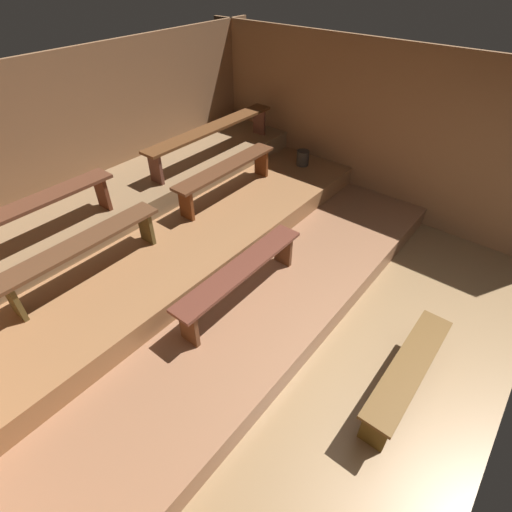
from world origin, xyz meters
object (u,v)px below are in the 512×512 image
Objects in this scene: bench_floor_center at (408,371)px; bench_middle_left at (83,248)px; bench_upper_left at (3,221)px; bench_upper_right at (213,132)px; bench_middle_right at (226,172)px; bench_lower_center at (241,273)px; pail_middle at (303,158)px.

bench_middle_left reaches higher than bench_floor_center.
bench_upper_left is 3.17m from bench_upper_right.
bench_upper_right is at bearing 56.73° from bench_middle_right.
bench_middle_right is (1.30, 1.38, 0.28)m from bench_lower_center.
bench_middle_right is 2.83m from bench_upper_left.
bench_lower_center is 1.00× the size of bench_middle_left.
bench_upper_right is (3.17, 0.00, 0.00)m from bench_upper_left.
bench_middle_left is 3.85m from pail_middle.
bench_floor_center is at bearing -111.59° from bench_upper_right.
bench_upper_left reaches higher than bench_middle_left.
bench_upper_right reaches higher than bench_middle_left.
pail_middle is (2.66, 2.97, 0.32)m from bench_floor_center.
bench_upper_right is 1.57m from pail_middle.
bench_floor_center is 4.34m from bench_upper_right.
bench_lower_center is 2.74m from bench_upper_right.
bench_upper_right reaches higher than bench_floor_center.
bench_upper_left is (-0.44, 0.66, 0.30)m from bench_middle_left.
bench_middle_right reaches higher than bench_lower_center.
bench_floor_center is 4.35m from bench_upper_left.
pail_middle is (3.83, -0.32, -0.25)m from bench_middle_left.
bench_lower_center is 1.72m from bench_middle_left.
pail_middle is (4.26, -0.98, -0.55)m from bench_upper_left.
bench_upper_right is (1.74, 2.04, 0.58)m from bench_lower_center.
bench_upper_left is at bearing 112.10° from bench_floor_center.
pail_middle reaches higher than bench_floor_center.
bench_middle_left is at bearing -166.35° from bench_upper_right.
bench_floor_center is at bearing -70.43° from bench_middle_left.
bench_middle_left is 2.30m from bench_middle_right.
bench_middle_left is 2.83m from bench_upper_right.
bench_upper_left is 1.00× the size of bench_upper_right.
bench_upper_left is 4.41m from pail_middle.
bench_upper_left reaches higher than bench_lower_center.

